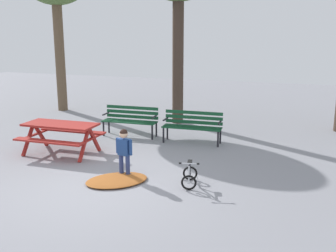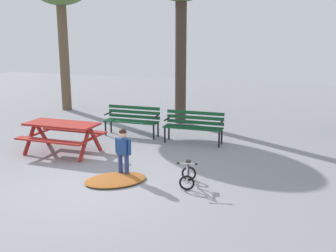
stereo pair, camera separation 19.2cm
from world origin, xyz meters
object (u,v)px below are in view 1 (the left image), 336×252
at_px(picnic_table, 61,130).
at_px(park_bench_left, 193,124).
at_px(child_standing, 124,149).
at_px(kids_bicycle, 190,175).
at_px(park_bench_far_left, 131,118).

bearing_deg(picnic_table, park_bench_left, 37.00).
xyz_separation_m(child_standing, kids_bicycle, (1.42, -0.01, -0.40)).
bearing_deg(kids_bicycle, picnic_table, 165.26).
height_order(picnic_table, park_bench_far_left, park_bench_far_left).
bearing_deg(park_bench_left, park_bench_far_left, 176.86).
height_order(park_bench_left, kids_bicycle, park_bench_left).
bearing_deg(picnic_table, child_standing, -23.23).
distance_m(picnic_table, kids_bicycle, 3.74).
height_order(picnic_table, park_bench_left, park_bench_left).
bearing_deg(park_bench_far_left, park_bench_left, -3.14).
relative_size(park_bench_far_left, child_standing, 1.59).
height_order(child_standing, kids_bicycle, child_standing).
relative_size(park_bench_far_left, kids_bicycle, 2.63).
bearing_deg(child_standing, kids_bicycle, -0.47).
distance_m(park_bench_left, child_standing, 3.08).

